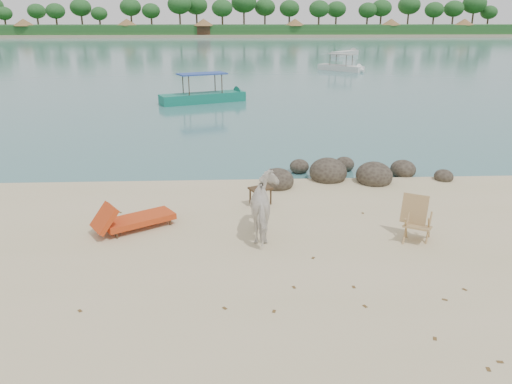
% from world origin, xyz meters
% --- Properties ---
extents(water, '(400.00, 400.00, 0.00)m').
position_xyz_m(water, '(0.00, 90.00, 0.00)').
color(water, '#336667').
rests_on(water, ground).
extents(far_shore, '(420.00, 90.00, 1.40)m').
position_xyz_m(far_shore, '(0.00, 170.00, 0.00)').
color(far_shore, tan).
rests_on(far_shore, ground).
extents(far_scenery, '(420.00, 18.00, 9.50)m').
position_xyz_m(far_scenery, '(0.03, 136.70, 3.14)').
color(far_scenery, '#1E4C1E').
rests_on(far_scenery, ground).
extents(boulders, '(6.20, 2.83, 0.91)m').
position_xyz_m(boulders, '(2.20, 5.91, 0.18)').
color(boulders, '#2C251D').
rests_on(boulders, ground).
extents(cow, '(0.83, 1.73, 1.45)m').
position_xyz_m(cow, '(-0.56, 1.62, 0.72)').
color(cow, silver).
rests_on(cow, ground).
extents(side_table, '(0.72, 0.61, 0.49)m').
position_xyz_m(side_table, '(-0.59, 3.72, 0.25)').
color(side_table, '#362615').
rests_on(side_table, ground).
extents(lounge_chair, '(2.20, 1.78, 0.64)m').
position_xyz_m(lounge_chair, '(-3.68, 2.24, 0.32)').
color(lounge_chair, red).
rests_on(lounge_chair, ground).
extents(deck_chair, '(0.92, 0.94, 1.02)m').
position_xyz_m(deck_chair, '(2.92, 1.16, 0.51)').
color(deck_chair, tan).
rests_on(deck_chair, ground).
extents(boat_near, '(6.00, 3.60, 2.91)m').
position_xyz_m(boat_near, '(-3.15, 22.01, 1.45)').
color(boat_near, '#116F5A').
rests_on(boat_near, water).
extents(boat_mid, '(4.59, 4.81, 2.65)m').
position_xyz_m(boat_mid, '(9.52, 41.14, 1.33)').
color(boat_mid, silver).
rests_on(boat_mid, water).
extents(boat_far, '(5.09, 5.66, 0.72)m').
position_xyz_m(boat_far, '(14.47, 61.79, 0.36)').
color(boat_far, beige).
rests_on(boat_far, water).
extents(dead_leaves, '(7.58, 6.76, 0.00)m').
position_xyz_m(dead_leaves, '(-0.10, -0.28, 0.01)').
color(dead_leaves, brown).
rests_on(dead_leaves, ground).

